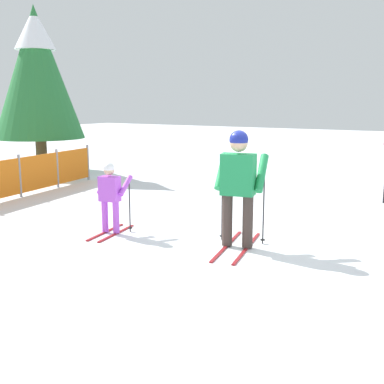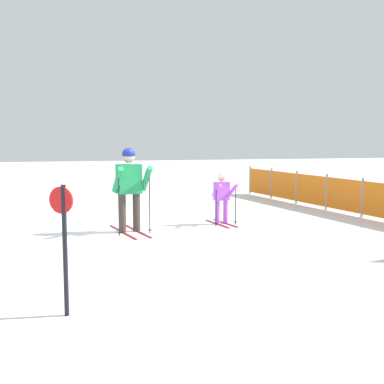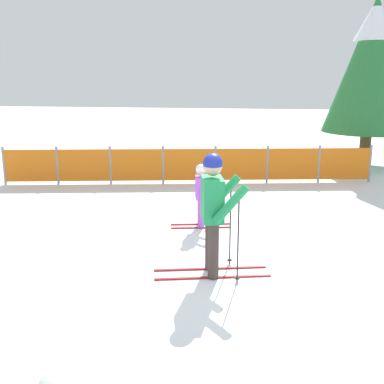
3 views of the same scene
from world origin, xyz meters
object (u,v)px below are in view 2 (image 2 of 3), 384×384
at_px(skier_adult, 129,182).
at_px(skier_child, 222,194).
at_px(safety_fence, 343,195).
at_px(trail_marker, 64,235).

height_order(skier_adult, skier_child, skier_adult).
bearing_deg(skier_adult, safety_fence, 88.93).
height_order(skier_adult, safety_fence, skier_adult).
bearing_deg(trail_marker, skier_child, 146.28).
relative_size(skier_child, trail_marker, 0.82).
relative_size(skier_child, safety_fence, 0.13).
relative_size(skier_adult, trail_marker, 1.21).
bearing_deg(skier_child, skier_adult, -89.77).
xyz_separation_m(skier_child, safety_fence, (-0.73, 3.35, -0.20)).
bearing_deg(skier_child, safety_fence, 90.95).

